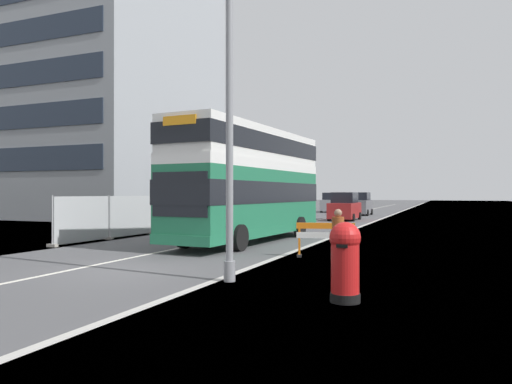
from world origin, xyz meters
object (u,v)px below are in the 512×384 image
(car_receding_far, at_px, (332,203))
(pedestrian_at_kerb, at_px, (338,239))
(red_pillar_postbox, at_px, (345,258))
(roadworks_barrier, at_px, (325,235))
(car_oncoming_near, at_px, (345,207))
(car_receding_mid, at_px, (360,204))
(double_decker_bus, at_px, (250,182))
(lamppost_foreground, at_px, (230,101))

(car_receding_far, relative_size, pedestrian_at_kerb, 2.43)
(red_pillar_postbox, relative_size, roadworks_barrier, 0.82)
(car_oncoming_near, distance_m, car_receding_mid, 9.23)
(double_decker_bus, bearing_deg, pedestrian_at_kerb, -49.80)
(car_receding_mid, bearing_deg, pedestrian_at_kerb, -81.10)
(lamppost_foreground, height_order, car_oncoming_near, lamppost_foreground)
(car_receding_mid, relative_size, pedestrian_at_kerb, 2.37)
(car_receding_far, distance_m, pedestrian_at_kerb, 41.02)
(double_decker_bus, distance_m, car_receding_mid, 27.51)
(car_oncoming_near, xyz_separation_m, car_receding_mid, (-0.40, 9.22, 0.01))
(red_pillar_postbox, height_order, pedestrian_at_kerb, pedestrian_at_kerb)
(double_decker_bus, distance_m, pedestrian_at_kerb, 8.49)
(red_pillar_postbox, height_order, car_oncoming_near, car_oncoming_near)
(pedestrian_at_kerb, bearing_deg, double_decker_bus, 130.20)
(double_decker_bus, xyz_separation_m, pedestrian_at_kerb, (5.36, -6.34, -1.79))
(car_oncoming_near, xyz_separation_m, pedestrian_at_kerb, (4.90, -24.58, -0.17))
(pedestrian_at_kerb, bearing_deg, lamppost_foreground, -127.77)
(car_receding_far, bearing_deg, lamppost_foreground, -80.11)
(roadworks_barrier, relative_size, car_receding_far, 0.47)
(double_decker_bus, height_order, lamppost_foreground, lamppost_foreground)
(car_oncoming_near, relative_size, car_receding_mid, 1.09)
(double_decker_bus, bearing_deg, car_receding_mid, 89.87)
(double_decker_bus, distance_m, lamppost_foreground, 9.77)
(double_decker_bus, xyz_separation_m, car_oncoming_near, (0.46, 18.25, -1.62))
(lamppost_foreground, bearing_deg, red_pillar_postbox, -20.36)
(roadworks_barrier, bearing_deg, red_pillar_postbox, -72.75)
(red_pillar_postbox, distance_m, car_receding_mid, 38.16)
(pedestrian_at_kerb, bearing_deg, roadworks_barrier, 111.37)
(car_oncoming_near, bearing_deg, red_pillar_postbox, -78.30)
(roadworks_barrier, bearing_deg, double_decker_bus, 138.79)
(car_oncoming_near, height_order, car_receding_mid, car_receding_mid)
(car_oncoming_near, height_order, car_receding_far, car_oncoming_near)
(car_receding_mid, distance_m, pedestrian_at_kerb, 34.22)
(lamppost_foreground, distance_m, pedestrian_at_kerb, 4.92)
(roadworks_barrier, distance_m, car_oncoming_near, 22.42)
(red_pillar_postbox, xyz_separation_m, pedestrian_at_kerb, (-0.99, 3.83, -0.01))
(lamppost_foreground, height_order, roadworks_barrier, lamppost_foreground)
(car_oncoming_near, xyz_separation_m, car_receding_far, (-4.61, 15.32, -0.00))
(red_pillar_postbox, bearing_deg, car_oncoming_near, 101.70)
(car_receding_far, bearing_deg, roadworks_barrier, -77.15)
(car_receding_mid, xyz_separation_m, pedestrian_at_kerb, (5.29, -33.81, -0.18))
(car_oncoming_near, bearing_deg, pedestrian_at_kerb, -78.74)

